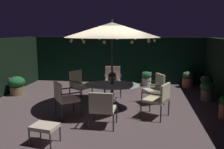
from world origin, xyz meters
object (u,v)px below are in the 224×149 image
(patio_chair_southeast, at_px, (156,87))
(ottoman_footrest, at_px, (45,127))
(patio_chair_south, at_px, (113,79))
(patio_umbrella, at_px, (112,30))
(patio_chair_east, at_px, (159,97))
(patio_dining_table, at_px, (112,88))
(potted_plant_right_far, at_px, (206,83))
(potted_plant_left_far, at_px, (17,85))
(potted_plant_back_left, at_px, (207,90))
(patio_chair_southwest, at_px, (79,83))
(potted_plant_back_right, at_px, (146,78))
(patio_chair_north, at_px, (64,96))
(patio_chair_northeast, at_px, (102,107))
(potted_plant_back_center, at_px, (188,79))
(centerpiece_planter, at_px, (112,77))

(patio_chair_southeast, xyz_separation_m, ottoman_footrest, (-2.41, -3.22, -0.18))
(patio_chair_south, bearing_deg, ottoman_footrest, -102.20)
(patio_umbrella, height_order, patio_chair_east, patio_umbrella)
(patio_dining_table, xyz_separation_m, potted_plant_right_far, (3.34, 2.47, -0.27))
(patio_dining_table, height_order, potted_plant_left_far, patio_dining_table)
(patio_chair_southeast, height_order, potted_plant_right_far, patio_chair_southeast)
(patio_dining_table, bearing_deg, patio_umbrella, -41.18)
(patio_chair_south, distance_m, potted_plant_right_far, 3.67)
(potted_plant_back_left, height_order, potted_plant_left_far, potted_plant_left_far)
(patio_umbrella, bearing_deg, potted_plant_back_left, 22.35)
(patio_chair_southwest, xyz_separation_m, potted_plant_back_right, (2.33, 2.40, -0.23))
(potted_plant_right_far, bearing_deg, patio_chair_north, -143.14)
(patio_chair_east, height_order, ottoman_footrest, patio_chair_east)
(patio_chair_southeast, height_order, patio_chair_south, patio_chair_south)
(potted_plant_back_left, distance_m, potted_plant_right_far, 1.22)
(patio_chair_northeast, relative_size, potted_plant_back_right, 1.49)
(potted_plant_back_center, relative_size, potted_plant_right_far, 1.03)
(ottoman_footrest, xyz_separation_m, potted_plant_back_right, (2.11, 5.72, -0.03))
(patio_chair_east, height_order, patio_chair_southeast, patio_chair_southeast)
(centerpiece_planter, bearing_deg, patio_chair_south, 97.34)
(patio_chair_southwest, bearing_deg, patio_chair_east, -28.37)
(potted_plant_back_center, height_order, potted_plant_back_right, potted_plant_back_center)
(patio_umbrella, height_order, potted_plant_left_far, patio_umbrella)
(patio_dining_table, xyz_separation_m, patio_chair_north, (-1.20, -0.93, -0.05))
(patio_chair_northeast, distance_m, potted_plant_left_far, 4.49)
(patio_chair_north, bearing_deg, potted_plant_back_left, 27.15)
(patio_chair_northeast, distance_m, patio_chair_southwest, 2.65)
(ottoman_footrest, bearing_deg, potted_plant_back_right, 69.76)
(potted_plant_back_center, bearing_deg, patio_chair_south, -151.23)
(patio_chair_north, bearing_deg, potted_plant_back_right, 61.54)
(patio_dining_table, xyz_separation_m, patio_umbrella, (0.00, -0.00, 1.75))
(potted_plant_back_right, bearing_deg, ottoman_footrest, -110.24)
(patio_chair_east, relative_size, potted_plant_left_far, 1.39)
(patio_chair_east, bearing_deg, centerpiece_planter, 150.34)
(centerpiece_planter, bearing_deg, patio_chair_southeast, 21.31)
(centerpiece_planter, bearing_deg, patio_chair_northeast, -89.96)
(patio_umbrella, xyz_separation_m, patio_chair_southeast, (1.35, 0.70, -1.84))
(patio_chair_southwest, distance_m, potted_plant_right_far, 4.92)
(ottoman_footrest, bearing_deg, potted_plant_back_center, 55.89)
(potted_plant_back_right, xyz_separation_m, potted_plant_back_left, (2.06, -1.93, 0.04))
(patio_chair_northeast, bearing_deg, patio_chair_north, 153.59)
(patio_chair_southwest, height_order, potted_plant_back_right, patio_chair_southwest)
(patio_chair_east, bearing_deg, potted_plant_back_left, 47.86)
(centerpiece_planter, height_order, patio_chair_east, centerpiece_planter)
(patio_dining_table, distance_m, ottoman_footrest, 2.75)
(centerpiece_planter, distance_m, patio_chair_southeast, 1.52)
(patio_chair_south, relative_size, potted_plant_back_left, 1.59)
(patio_chair_east, bearing_deg, patio_chair_northeast, -147.61)
(patio_umbrella, bearing_deg, potted_plant_back_center, 48.64)
(patio_umbrella, height_order, ottoman_footrest, patio_umbrella)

